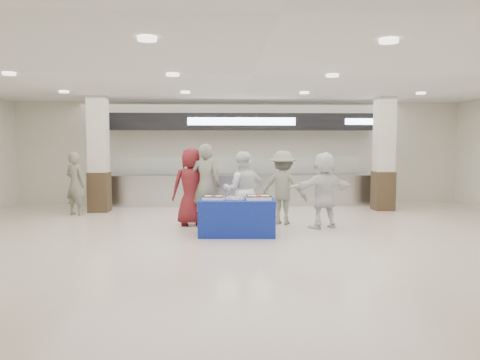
{
  "coord_description": "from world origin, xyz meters",
  "views": [
    {
      "loc": [
        -0.59,
        -8.88,
        1.89
      ],
      "look_at": [
        -0.18,
        1.6,
        1.07
      ],
      "focal_mm": 35.0,
      "sensor_mm": 36.0,
      "label": 1
    }
  ],
  "objects_px": {
    "sheet_cake_right": "(259,197)",
    "sheet_cake_left": "(213,197)",
    "cupcake_tray": "(235,198)",
    "civilian_white": "(324,190)",
    "civilian_maroon": "(191,187)",
    "soldier_b": "(283,187)",
    "display_table": "(237,217)",
    "chef_short": "(247,192)",
    "chef_tall": "(242,190)",
    "soldier_a": "(206,185)",
    "soldier_bg": "(75,184)"
  },
  "relations": [
    {
      "from": "chef_tall",
      "to": "civilian_white",
      "type": "relative_size",
      "value": 1.0
    },
    {
      "from": "civilian_maroon",
      "to": "soldier_b",
      "type": "distance_m",
      "value": 2.15
    },
    {
      "from": "civilian_maroon",
      "to": "chef_tall",
      "type": "bearing_deg",
      "value": 147.95
    },
    {
      "from": "display_table",
      "to": "civilian_maroon",
      "type": "distance_m",
      "value": 1.7
    },
    {
      "from": "sheet_cake_right",
      "to": "chef_tall",
      "type": "xyz_separation_m",
      "value": [
        -0.31,
        0.88,
        0.06
      ]
    },
    {
      "from": "soldier_bg",
      "to": "soldier_a",
      "type": "bearing_deg",
      "value": 178.5
    },
    {
      "from": "chef_short",
      "to": "soldier_b",
      "type": "bearing_deg",
      "value": -171.06
    },
    {
      "from": "display_table",
      "to": "sheet_cake_right",
      "type": "xyz_separation_m",
      "value": [
        0.44,
        -0.05,
        0.43
      ]
    },
    {
      "from": "sheet_cake_right",
      "to": "display_table",
      "type": "bearing_deg",
      "value": 173.09
    },
    {
      "from": "civilian_white",
      "to": "soldier_bg",
      "type": "distance_m",
      "value": 6.52
    },
    {
      "from": "cupcake_tray",
      "to": "chef_tall",
      "type": "relative_size",
      "value": 0.26
    },
    {
      "from": "chef_short",
      "to": "soldier_b",
      "type": "distance_m",
      "value": 1.04
    },
    {
      "from": "cupcake_tray",
      "to": "civilian_white",
      "type": "bearing_deg",
      "value": 22.4
    },
    {
      "from": "cupcake_tray",
      "to": "civilian_white",
      "type": "xyz_separation_m",
      "value": [
        2.02,
        0.83,
        0.08
      ]
    },
    {
      "from": "sheet_cake_right",
      "to": "soldier_bg",
      "type": "height_order",
      "value": "soldier_bg"
    },
    {
      "from": "soldier_a",
      "to": "chef_tall",
      "type": "height_order",
      "value": "soldier_a"
    },
    {
      "from": "sheet_cake_left",
      "to": "sheet_cake_right",
      "type": "distance_m",
      "value": 0.93
    },
    {
      "from": "sheet_cake_left",
      "to": "chef_tall",
      "type": "relative_size",
      "value": 0.27
    },
    {
      "from": "display_table",
      "to": "chef_short",
      "type": "xyz_separation_m",
      "value": [
        0.25,
        0.82,
        0.44
      ]
    },
    {
      "from": "sheet_cake_right",
      "to": "chef_tall",
      "type": "height_order",
      "value": "chef_tall"
    },
    {
      "from": "sheet_cake_left",
      "to": "soldier_b",
      "type": "xyz_separation_m",
      "value": [
        1.61,
        1.35,
        0.07
      ]
    },
    {
      "from": "chef_short",
      "to": "soldier_b",
      "type": "xyz_separation_m",
      "value": [
        0.88,
        0.54,
        0.05
      ]
    },
    {
      "from": "display_table",
      "to": "chef_tall",
      "type": "distance_m",
      "value": 0.97
    },
    {
      "from": "cupcake_tray",
      "to": "chef_short",
      "type": "bearing_deg",
      "value": 71.17
    },
    {
      "from": "sheet_cake_left",
      "to": "soldier_b",
      "type": "bearing_deg",
      "value": 39.89
    },
    {
      "from": "sheet_cake_right",
      "to": "sheet_cake_left",
      "type": "bearing_deg",
      "value": 176.01
    },
    {
      "from": "chef_short",
      "to": "civilian_white",
      "type": "distance_m",
      "value": 1.72
    },
    {
      "from": "sheet_cake_left",
      "to": "soldier_a",
      "type": "xyz_separation_m",
      "value": [
        -0.2,
        1.06,
        0.15
      ]
    },
    {
      "from": "soldier_a",
      "to": "civilian_maroon",
      "type": "bearing_deg",
      "value": -17.18
    },
    {
      "from": "civilian_maroon",
      "to": "soldier_b",
      "type": "xyz_separation_m",
      "value": [
        2.14,
        0.1,
        -0.04
      ]
    },
    {
      "from": "chef_tall",
      "to": "civilian_white",
      "type": "xyz_separation_m",
      "value": [
        1.84,
        -0.04,
        -0.0
      ]
    },
    {
      "from": "display_table",
      "to": "sheet_cake_left",
      "type": "distance_m",
      "value": 0.64
    },
    {
      "from": "display_table",
      "to": "chef_short",
      "type": "distance_m",
      "value": 0.96
    },
    {
      "from": "chef_tall",
      "to": "soldier_b",
      "type": "relative_size",
      "value": 0.99
    },
    {
      "from": "display_table",
      "to": "soldier_b",
      "type": "height_order",
      "value": "soldier_b"
    },
    {
      "from": "sheet_cake_right",
      "to": "civilian_maroon",
      "type": "height_order",
      "value": "civilian_maroon"
    },
    {
      "from": "chef_short",
      "to": "civilian_white",
      "type": "height_order",
      "value": "civilian_white"
    },
    {
      "from": "soldier_a",
      "to": "chef_short",
      "type": "relative_size",
      "value": 1.17
    },
    {
      "from": "display_table",
      "to": "civilian_maroon",
      "type": "relative_size",
      "value": 0.86
    },
    {
      "from": "soldier_a",
      "to": "soldier_bg",
      "type": "height_order",
      "value": "soldier_a"
    },
    {
      "from": "cupcake_tray",
      "to": "civilian_maroon",
      "type": "height_order",
      "value": "civilian_maroon"
    },
    {
      "from": "sheet_cake_right",
      "to": "soldier_bg",
      "type": "relative_size",
      "value": 0.3
    },
    {
      "from": "display_table",
      "to": "sheet_cake_right",
      "type": "height_order",
      "value": "sheet_cake_right"
    },
    {
      "from": "sheet_cake_left",
      "to": "soldier_b",
      "type": "distance_m",
      "value": 2.1
    },
    {
      "from": "sheet_cake_right",
      "to": "cupcake_tray",
      "type": "height_order",
      "value": "sheet_cake_right"
    },
    {
      "from": "sheet_cake_right",
      "to": "cupcake_tray",
      "type": "xyz_separation_m",
      "value": [
        -0.49,
        0.01,
        -0.02
      ]
    },
    {
      "from": "soldier_a",
      "to": "sheet_cake_right",
      "type": "bearing_deg",
      "value": 145.97
    },
    {
      "from": "sheet_cake_left",
      "to": "soldier_a",
      "type": "bearing_deg",
      "value": 100.44
    },
    {
      "from": "civilian_white",
      "to": "chef_tall",
      "type": "bearing_deg",
      "value": -21.58
    },
    {
      "from": "sheet_cake_left",
      "to": "soldier_a",
      "type": "distance_m",
      "value": 1.09
    }
  ]
}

